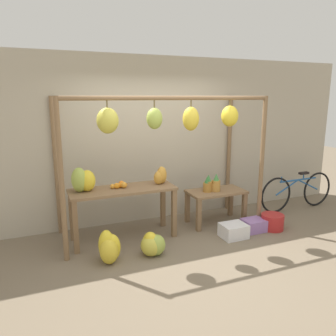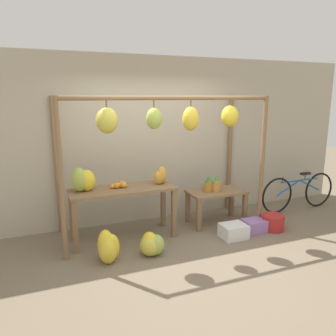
{
  "view_description": "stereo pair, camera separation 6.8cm",
  "coord_description": "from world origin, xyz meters",
  "px_view_note": "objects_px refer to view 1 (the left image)",
  "views": [
    {
      "loc": [
        -1.81,
        -3.68,
        2.14
      ],
      "look_at": [
        0.07,
        0.93,
        1.05
      ],
      "focal_mm": 35.0,
      "sensor_mm": 36.0,
      "label": 1
    },
    {
      "loc": [
        -1.75,
        -3.71,
        2.14
      ],
      "look_at": [
        0.07,
        0.93,
        1.05
      ],
      "focal_mm": 35.0,
      "sensor_mm": 36.0,
      "label": 2
    }
  ],
  "objects_px": {
    "banana_pile_ground_left": "(109,248)",
    "parked_bicycle": "(297,191)",
    "pineapple_cluster": "(212,185)",
    "banana_pile_on_table": "(83,180)",
    "fruit_crate_white": "(234,231)",
    "orange_pile": "(121,185)",
    "papaya_pile": "(161,176)",
    "banana_pile_ground_right": "(152,245)",
    "fruit_crate_purple": "(254,225)",
    "blue_bucket": "(272,222)"
  },
  "relations": [
    {
      "from": "banana_pile_ground_left",
      "to": "parked_bicycle",
      "type": "bearing_deg",
      "value": 10.18
    },
    {
      "from": "pineapple_cluster",
      "to": "parked_bicycle",
      "type": "height_order",
      "value": "pineapple_cluster"
    },
    {
      "from": "banana_pile_on_table",
      "to": "fruit_crate_white",
      "type": "relative_size",
      "value": 1.04
    },
    {
      "from": "orange_pile",
      "to": "fruit_crate_white",
      "type": "xyz_separation_m",
      "value": [
        1.59,
        -0.65,
        -0.73
      ]
    },
    {
      "from": "parked_bicycle",
      "to": "papaya_pile",
      "type": "height_order",
      "value": "papaya_pile"
    },
    {
      "from": "banana_pile_ground_right",
      "to": "banana_pile_on_table",
      "type": "bearing_deg",
      "value": 136.91
    },
    {
      "from": "fruit_crate_purple",
      "to": "banana_pile_ground_left",
      "type": "bearing_deg",
      "value": -177.21
    },
    {
      "from": "orange_pile",
      "to": "parked_bicycle",
      "type": "distance_m",
      "value": 3.48
    },
    {
      "from": "orange_pile",
      "to": "pineapple_cluster",
      "type": "bearing_deg",
      "value": -1.13
    },
    {
      "from": "banana_pile_on_table",
      "to": "banana_pile_ground_right",
      "type": "xyz_separation_m",
      "value": [
        0.78,
        -0.73,
        -0.81
      ]
    },
    {
      "from": "banana_pile_on_table",
      "to": "banana_pile_ground_right",
      "type": "relative_size",
      "value": 0.98
    },
    {
      "from": "banana_pile_ground_right",
      "to": "fruit_crate_white",
      "type": "xyz_separation_m",
      "value": [
        1.36,
        0.08,
        -0.04
      ]
    },
    {
      "from": "parked_bicycle",
      "to": "papaya_pile",
      "type": "relative_size",
      "value": 6.27
    },
    {
      "from": "pineapple_cluster",
      "to": "fruit_crate_purple",
      "type": "height_order",
      "value": "pineapple_cluster"
    },
    {
      "from": "blue_bucket",
      "to": "fruit_crate_purple",
      "type": "distance_m",
      "value": 0.34
    },
    {
      "from": "banana_pile_on_table",
      "to": "orange_pile",
      "type": "height_order",
      "value": "banana_pile_on_table"
    },
    {
      "from": "parked_bicycle",
      "to": "banana_pile_on_table",
      "type": "bearing_deg",
      "value": 179.95
    },
    {
      "from": "orange_pile",
      "to": "fruit_crate_white",
      "type": "relative_size",
      "value": 0.68
    },
    {
      "from": "banana_pile_on_table",
      "to": "banana_pile_ground_right",
      "type": "height_order",
      "value": "banana_pile_on_table"
    },
    {
      "from": "banana_pile_ground_left",
      "to": "parked_bicycle",
      "type": "xyz_separation_m",
      "value": [
        3.8,
        0.68,
        0.17
      ]
    },
    {
      "from": "fruit_crate_white",
      "to": "blue_bucket",
      "type": "relative_size",
      "value": 1.05
    },
    {
      "from": "pineapple_cluster",
      "to": "fruit_crate_white",
      "type": "xyz_separation_m",
      "value": [
        0.05,
        -0.62,
        -0.59
      ]
    },
    {
      "from": "banana_pile_on_table",
      "to": "orange_pile",
      "type": "relative_size",
      "value": 1.52
    },
    {
      "from": "orange_pile",
      "to": "banana_pile_ground_left",
      "type": "bearing_deg",
      "value": -117.36
    },
    {
      "from": "banana_pile_on_table",
      "to": "banana_pile_ground_left",
      "type": "xyz_separation_m",
      "value": [
        0.2,
        -0.68,
        -0.77
      ]
    },
    {
      "from": "blue_bucket",
      "to": "papaya_pile",
      "type": "bearing_deg",
      "value": 160.87
    },
    {
      "from": "banana_pile_ground_right",
      "to": "papaya_pile",
      "type": "relative_size",
      "value": 1.49
    },
    {
      "from": "banana_pile_on_table",
      "to": "banana_pile_ground_left",
      "type": "distance_m",
      "value": 1.05
    },
    {
      "from": "banana_pile_ground_left",
      "to": "parked_bicycle",
      "type": "height_order",
      "value": "parked_bicycle"
    },
    {
      "from": "fruit_crate_white",
      "to": "parked_bicycle",
      "type": "bearing_deg",
      "value": 19.44
    },
    {
      "from": "pineapple_cluster",
      "to": "banana_pile_ground_right",
      "type": "relative_size",
      "value": 0.75
    },
    {
      "from": "banana_pile_on_table",
      "to": "blue_bucket",
      "type": "height_order",
      "value": "banana_pile_on_table"
    },
    {
      "from": "fruit_crate_purple",
      "to": "banana_pile_ground_right",
      "type": "bearing_deg",
      "value": -174.76
    },
    {
      "from": "parked_bicycle",
      "to": "fruit_crate_white",
      "type": "bearing_deg",
      "value": -160.56
    },
    {
      "from": "orange_pile",
      "to": "fruit_crate_white",
      "type": "bearing_deg",
      "value": -22.31
    },
    {
      "from": "banana_pile_ground_left",
      "to": "blue_bucket",
      "type": "bearing_deg",
      "value": 1.42
    },
    {
      "from": "banana_pile_on_table",
      "to": "papaya_pile",
      "type": "distance_m",
      "value": 1.18
    },
    {
      "from": "orange_pile",
      "to": "banana_pile_ground_right",
      "type": "relative_size",
      "value": 0.65
    },
    {
      "from": "fruit_crate_white",
      "to": "parked_bicycle",
      "type": "relative_size",
      "value": 0.22
    },
    {
      "from": "orange_pile",
      "to": "papaya_pile",
      "type": "bearing_deg",
      "value": -1.14
    },
    {
      "from": "banana_pile_ground_right",
      "to": "banana_pile_ground_left",
      "type": "bearing_deg",
      "value": 175.27
    },
    {
      "from": "orange_pile",
      "to": "pineapple_cluster",
      "type": "distance_m",
      "value": 1.55
    },
    {
      "from": "blue_bucket",
      "to": "orange_pile",
      "type": "bearing_deg",
      "value": 165.46
    },
    {
      "from": "orange_pile",
      "to": "blue_bucket",
      "type": "distance_m",
      "value": 2.54
    },
    {
      "from": "banana_pile_on_table",
      "to": "parked_bicycle",
      "type": "height_order",
      "value": "banana_pile_on_table"
    },
    {
      "from": "orange_pile",
      "to": "pineapple_cluster",
      "type": "height_order",
      "value": "orange_pile"
    },
    {
      "from": "banana_pile_ground_left",
      "to": "fruit_crate_white",
      "type": "relative_size",
      "value": 1.11
    },
    {
      "from": "fruit_crate_white",
      "to": "papaya_pile",
      "type": "xyz_separation_m",
      "value": [
        -0.96,
        0.64,
        0.81
      ]
    },
    {
      "from": "orange_pile",
      "to": "parked_bicycle",
      "type": "relative_size",
      "value": 0.15
    },
    {
      "from": "fruit_crate_white",
      "to": "blue_bucket",
      "type": "bearing_deg",
      "value": 2.96
    }
  ]
}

